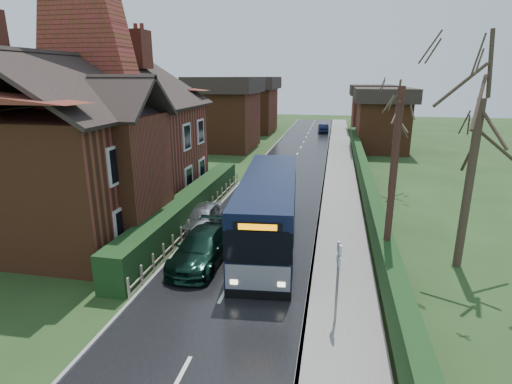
% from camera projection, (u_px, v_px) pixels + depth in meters
% --- Properties ---
extents(ground, '(140.00, 140.00, 0.00)m').
position_uv_depth(ground, '(236.00, 270.00, 16.39)').
color(ground, '#2D4E21').
rests_on(ground, ground).
extents(road, '(6.00, 100.00, 0.02)m').
position_uv_depth(road, '(273.00, 199.00, 25.81)').
color(road, black).
rests_on(road, ground).
extents(pavement, '(2.50, 100.00, 0.14)m').
position_uv_depth(pavement, '(340.00, 202.00, 25.00)').
color(pavement, slate).
rests_on(pavement, ground).
extents(kerb_right, '(0.12, 100.00, 0.14)m').
position_uv_depth(kerb_right, '(321.00, 201.00, 25.22)').
color(kerb_right, gray).
rests_on(kerb_right, ground).
extents(kerb_left, '(0.12, 100.00, 0.10)m').
position_uv_depth(kerb_left, '(228.00, 196.00, 26.37)').
color(kerb_left, gray).
rests_on(kerb_left, ground).
extents(front_hedge, '(1.20, 16.00, 1.60)m').
position_uv_depth(front_hedge, '(188.00, 208.00, 21.60)').
color(front_hedge, black).
rests_on(front_hedge, ground).
extents(picket_fence, '(0.10, 16.00, 0.90)m').
position_uv_depth(picket_fence, '(202.00, 215.00, 21.56)').
color(picket_fence, tan).
rests_on(picket_fence, ground).
extents(right_wall_hedge, '(0.60, 50.00, 1.80)m').
position_uv_depth(right_wall_hedge, '(367.00, 189.00, 24.45)').
color(right_wall_hedge, brown).
rests_on(right_wall_hedge, ground).
extents(brick_house, '(9.30, 14.60, 10.30)m').
position_uv_depth(brick_house, '(98.00, 140.00, 21.30)').
color(brick_house, brown).
rests_on(brick_house, ground).
extents(bus, '(3.38, 10.76, 3.22)m').
position_uv_depth(bus, '(269.00, 210.00, 18.77)').
color(bus, black).
rests_on(bus, ground).
extents(car_silver, '(1.60, 3.81, 1.29)m').
position_uv_depth(car_silver, '(203.00, 217.00, 20.63)').
color(car_silver, '#B5B4B9').
rests_on(car_silver, ground).
extents(car_green, '(1.96, 4.70, 1.36)m').
position_uv_depth(car_green, '(202.00, 248.00, 16.89)').
color(car_green, black).
rests_on(car_green, ground).
extents(car_distant, '(1.67, 3.87, 1.24)m').
position_uv_depth(car_distant, '(323.00, 128.00, 56.03)').
color(car_distant, black).
rests_on(car_distant, ground).
extents(bus_stop_sign, '(0.15, 0.43, 2.84)m').
position_uv_depth(bus_stop_sign, '(338.00, 271.00, 12.30)').
color(bus_stop_sign, slate).
rests_on(bus_stop_sign, ground).
extents(telegraph_pole, '(0.26, 0.95, 7.36)m').
position_uv_depth(telegraph_pole, '(392.00, 190.00, 14.36)').
color(telegraph_pole, black).
rests_on(telegraph_pole, ground).
extents(tree_right_near, '(4.55, 4.55, 9.83)m').
position_uv_depth(tree_right_near, '(484.00, 85.00, 14.73)').
color(tree_right_near, '#382B21').
rests_on(tree_right_near, ground).
extents(tree_right_far, '(4.08, 4.08, 7.88)m').
position_uv_depth(tree_right_far, '(398.00, 104.00, 26.52)').
color(tree_right_far, '#3D3224').
rests_on(tree_right_far, ground).
extents(tree_house_side, '(4.70, 4.70, 10.69)m').
position_uv_depth(tree_house_side, '(144.00, 72.00, 33.42)').
color(tree_house_side, '#392A21').
rests_on(tree_house_side, ground).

